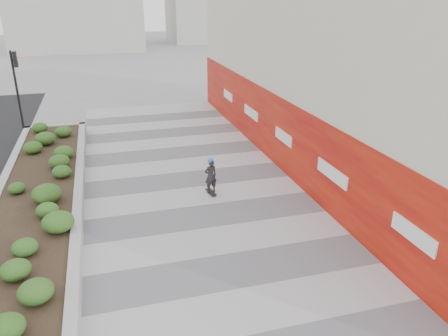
% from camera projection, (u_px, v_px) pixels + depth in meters
% --- Properties ---
extents(ground, '(160.00, 160.00, 0.00)m').
position_uv_depth(ground, '(259.00, 314.00, 10.18)').
color(ground, gray).
rests_on(ground, ground).
extents(walkway, '(8.00, 36.00, 0.01)m').
position_uv_depth(walkway, '(224.00, 247.00, 12.86)').
color(walkway, '#A8A8AD').
rests_on(walkway, ground).
extents(building, '(6.04, 24.08, 8.00)m').
position_uv_depth(building, '(344.00, 68.00, 18.48)').
color(building, beige).
rests_on(building, ground).
extents(planter, '(3.00, 18.00, 0.90)m').
position_uv_depth(planter, '(37.00, 199.00, 14.87)').
color(planter, '#9E9EA0').
rests_on(planter, ground).
extents(traffic_signal_near, '(0.33, 0.28, 4.20)m').
position_uv_depth(traffic_signal_near, '(16.00, 79.00, 22.92)').
color(traffic_signal_near, black).
rests_on(traffic_signal_near, ground).
extents(manhole_cover, '(0.44, 0.44, 0.01)m').
position_uv_depth(manhole_cover, '(240.00, 244.00, 12.99)').
color(manhole_cover, '#595654').
rests_on(manhole_cover, ground).
extents(skateboarder, '(0.51, 0.74, 1.43)m').
position_uv_depth(skateboarder, '(211.00, 176.00, 15.99)').
color(skateboarder, beige).
rests_on(skateboarder, ground).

